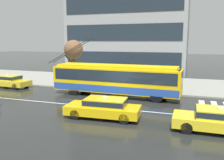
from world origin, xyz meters
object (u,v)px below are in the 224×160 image
object	(u,v)px
pedestrian_waiting_by_pole	(111,69)
taxi_oncoming_far	(218,119)
trolleybus	(116,79)
pedestrian_walking_past	(109,73)
pedestrian_approaching_curb	(148,71)
pedestrian_at_shelter	(125,71)
taxi_oncoming_near	(104,107)
street_tree_bare	(73,50)
taxi_queued_behind_bus	(9,81)

from	to	relation	value
pedestrian_waiting_by_pole	taxi_oncoming_far	bearing A→B (deg)	-48.53
trolleybus	pedestrian_walking_past	xyz separation A→B (m)	(-1.39, 2.27, 0.19)
pedestrian_approaching_curb	pedestrian_waiting_by_pole	xyz separation A→B (m)	(-4.16, 0.50, 0.03)
pedestrian_waiting_by_pole	pedestrian_at_shelter	bearing A→B (deg)	-33.41
taxi_oncoming_near	pedestrian_waiting_by_pole	size ratio (longest dim) A/B	2.30
pedestrian_walking_past	pedestrian_waiting_by_pole	size ratio (longest dim) A/B	0.95
taxi_oncoming_near	street_tree_bare	bearing A→B (deg)	125.76
taxi_oncoming_far	pedestrian_walking_past	distance (m)	12.61
taxi_queued_behind_bus	taxi_oncoming_far	world-z (taller)	same
taxi_queued_behind_bus	pedestrian_at_shelter	xyz separation A→B (m)	(11.81, 3.12, 1.13)
trolleybus	taxi_queued_behind_bus	distance (m)	11.87
taxi_queued_behind_bus	pedestrian_at_shelter	bearing A→B (deg)	14.79
taxi_oncoming_far	street_tree_bare	distance (m)	17.99
taxi_queued_behind_bus	pedestrian_at_shelter	world-z (taller)	pedestrian_at_shelter
street_tree_bare	taxi_queued_behind_bus	bearing A→B (deg)	-142.75
taxi_oncoming_near	pedestrian_approaching_curb	bearing A→B (deg)	84.78
taxi_queued_behind_bus	pedestrian_walking_past	xyz separation A→B (m)	(10.45, 2.08, 1.01)
taxi_queued_behind_bus	pedestrian_at_shelter	size ratio (longest dim) A/B	2.22
trolleybus	taxi_oncoming_far	bearing A→B (deg)	-39.78
taxi_oncoming_near	street_tree_bare	distance (m)	13.25
taxi_queued_behind_bus	street_tree_bare	bearing A→B (deg)	37.25
taxi_oncoming_far	pedestrian_at_shelter	xyz separation A→B (m)	(-7.74, 9.72, 1.13)
taxi_oncoming_far	pedestrian_approaching_curb	world-z (taller)	pedestrian_approaching_curb
trolleybus	taxi_queued_behind_bus	xyz separation A→B (m)	(-11.84, 0.18, -0.81)
pedestrian_waiting_by_pole	pedestrian_approaching_curb	bearing A→B (deg)	-6.86
pedestrian_walking_past	pedestrian_waiting_by_pole	world-z (taller)	pedestrian_waiting_by_pole
taxi_oncoming_near	street_tree_bare	world-z (taller)	street_tree_bare
taxi_queued_behind_bus	pedestrian_waiting_by_pole	xyz separation A→B (m)	(9.77, 4.46, 1.11)
pedestrian_approaching_curb	pedestrian_at_shelter	bearing A→B (deg)	-158.20
pedestrian_at_shelter	pedestrian_walking_past	size ratio (longest dim) A/B	1.04
taxi_oncoming_near	pedestrian_waiting_by_pole	bearing A→B (deg)	106.66
pedestrian_approaching_curb	street_tree_bare	xyz separation A→B (m)	(-8.47, 0.19, 2.03)
trolleybus	pedestrian_walking_past	distance (m)	2.66
trolleybus	pedestrian_walking_past	size ratio (longest dim) A/B	6.31
taxi_queued_behind_bus	taxi_oncoming_far	bearing A→B (deg)	-18.66
taxi_queued_behind_bus	pedestrian_approaching_curb	bearing A→B (deg)	15.89
trolleybus	pedestrian_at_shelter	distance (m)	3.32
taxi_queued_behind_bus	pedestrian_walking_past	distance (m)	10.71
pedestrian_waiting_by_pole	taxi_oncoming_near	bearing A→B (deg)	-73.34
pedestrian_walking_past	pedestrian_waiting_by_pole	xyz separation A→B (m)	(-0.69, 2.38, 0.10)
taxi_queued_behind_bus	pedestrian_at_shelter	distance (m)	12.26
pedestrian_at_shelter	pedestrian_approaching_curb	world-z (taller)	pedestrian_at_shelter
pedestrian_walking_past	street_tree_bare	world-z (taller)	street_tree_bare
pedestrian_at_shelter	pedestrian_waiting_by_pole	size ratio (longest dim) A/B	0.99
trolleybus	pedestrian_approaching_curb	xyz separation A→B (m)	(2.09, 4.15, 0.26)
pedestrian_approaching_curb	pedestrian_walking_past	world-z (taller)	pedestrian_approaching_curb
taxi_queued_behind_bus	pedestrian_walking_past	bearing A→B (deg)	11.26
trolleybus	pedestrian_approaching_curb	distance (m)	4.65
taxi_queued_behind_bus	pedestrian_approaching_curb	size ratio (longest dim) A/B	2.24
taxi_oncoming_far	pedestrian_waiting_by_pole	size ratio (longest dim) A/B	2.15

